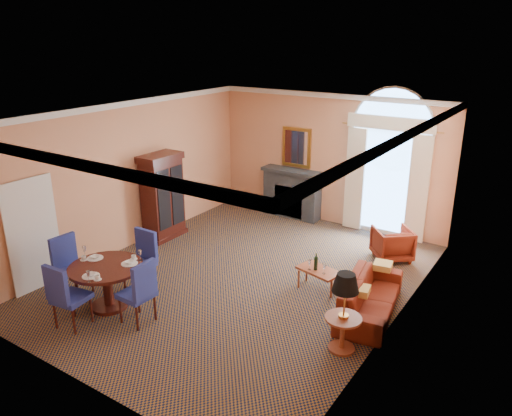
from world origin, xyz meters
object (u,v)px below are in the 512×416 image
Objects in this scene: sofa at (370,297)px; side_table at (344,302)px; armoire at (163,198)px; armchair at (392,244)px; coffee_table at (318,271)px; dining_table at (107,277)px.

side_table is (0.05, -1.25, 0.52)m from sofa.
armoire reaches higher than side_table.
armoire is 5.34m from sofa.
armchair is 3.61m from side_table.
sofa is at bearing 1.56° from coffee_table.
coffee_table is at bearing 43.18° from dining_table.
coffee_table is at bearing 127.74° from side_table.
sofa is 2.34m from armchair.
armoire is 3.25m from dining_table.
dining_table reaches higher than sofa.
side_table is (0.46, -3.55, 0.47)m from armchair.
coffee_table reaches higher than armchair.
armoire reaches higher than dining_table.
armoire is 2.26× the size of coffee_table.
armoire is 5.62m from side_table.
armchair is (3.44, 4.64, -0.24)m from dining_table.
dining_table reaches higher than armchair.
side_table is (1.15, -1.48, 0.43)m from coffee_table.
dining_table is at bearing -63.96° from armoire.
sofa is at bearing 59.17° from armchair.
sofa is 1.35m from side_table.
side_table is at bearing -18.75° from armoire.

